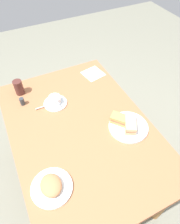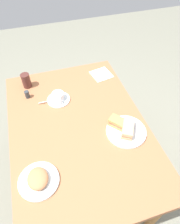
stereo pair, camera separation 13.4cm
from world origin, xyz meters
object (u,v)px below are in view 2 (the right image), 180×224
(sandwich_plate, at_px, (126,131))
(sandwich_front, at_px, (128,129))
(side_plate, at_px, (39,181))
(sandwich_back, at_px, (121,124))
(napkin, at_px, (101,74))
(coffee_saucer, at_px, (59,100))
(spoon, at_px, (48,101))
(coffee_cup, at_px, (58,96))
(dining_table, at_px, (79,132))
(salt_shaker, at_px, (27,94))
(drinking_glass, at_px, (26,81))

(sandwich_plate, xyz_separation_m, sandwich_front, (0.01, 0.00, 0.03))
(side_plate, bearing_deg, sandwich_front, 105.09)
(sandwich_back, distance_m, napkin, 0.55)
(sandwich_back, height_order, coffee_saucer, sandwich_back)
(sandwich_plate, bearing_deg, spoon, -133.30)
(coffee_cup, height_order, spoon, coffee_cup)
(dining_table, xyz_separation_m, salt_shaker, (-0.36, -0.28, 0.10))
(dining_table, distance_m, sandwich_front, 0.33)
(drinking_glass, bearing_deg, salt_shaker, -5.10)
(spoon, distance_m, drinking_glass, 0.25)
(coffee_cup, bearing_deg, sandwich_plate, 41.02)
(dining_table, distance_m, sandwich_back, 0.29)
(coffee_cup, relative_size, spoon, 1.12)
(salt_shaker, relative_size, drinking_glass, 0.51)
(coffee_saucer, bearing_deg, sandwich_back, 42.00)
(sandwich_back, bearing_deg, napkin, 173.27)
(coffee_saucer, height_order, coffee_cup, coffee_cup)
(sandwich_back, distance_m, coffee_cup, 0.48)
(drinking_glass, bearing_deg, spoon, 28.95)
(sandwich_back, bearing_deg, sandwich_front, 30.50)
(sandwich_plate, relative_size, salt_shaker, 4.42)
(side_plate, height_order, napkin, side_plate)
(salt_shaker, bearing_deg, coffee_saucer, 65.75)
(napkin, bearing_deg, dining_table, -34.79)
(sandwich_plate, distance_m, napkin, 0.59)
(coffee_cup, bearing_deg, side_plate, -21.08)
(dining_table, bearing_deg, salt_shaker, -141.95)
(coffee_cup, relative_size, salt_shaker, 1.94)
(side_plate, xyz_separation_m, salt_shaker, (-0.65, 0.01, 0.02))
(napkin, bearing_deg, sandwich_back, -6.73)
(drinking_glass, bearing_deg, side_plate, -1.34)
(coffee_saucer, distance_m, coffee_cup, 0.03)
(sandwich_front, relative_size, coffee_cup, 1.37)
(sandwich_front, relative_size, salt_shaker, 2.66)
(sandwich_back, relative_size, side_plate, 0.72)
(coffee_cup, bearing_deg, salt_shaker, -114.58)
(sandwich_front, distance_m, napkin, 0.59)
(spoon, distance_m, side_plate, 0.58)
(sandwich_back, bearing_deg, salt_shaker, -130.46)
(coffee_saucer, relative_size, napkin, 1.08)
(side_plate, bearing_deg, sandwich_plate, 105.73)
(coffee_saucer, xyz_separation_m, spoon, (0.00, -0.08, 0.01))
(dining_table, xyz_separation_m, napkin, (-0.45, 0.31, 0.07))
(sandwich_back, distance_m, drinking_glass, 0.78)
(side_plate, bearing_deg, salt_shaker, 179.37)
(sandwich_front, bearing_deg, spoon, -133.44)
(sandwich_plate, height_order, spoon, spoon)
(coffee_cup, bearing_deg, napkin, 115.73)
(side_plate, bearing_deg, dining_table, 135.37)
(sandwich_front, height_order, coffee_cup, sandwich_front)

